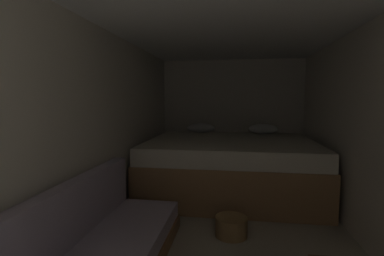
# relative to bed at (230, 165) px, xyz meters

# --- Properties ---
(ground_plane) EXTENTS (7.39, 7.39, 0.00)m
(ground_plane) POSITION_rel_bed_xyz_m (0.00, -1.66, -0.40)
(ground_plane) COLOR #A39984
(wall_back) EXTENTS (2.61, 0.05, 2.08)m
(wall_back) POSITION_rel_bed_xyz_m (0.00, 1.07, 0.64)
(wall_back) COLOR beige
(wall_back) RESTS_ON ground
(wall_left) EXTENTS (0.05, 5.39, 2.08)m
(wall_left) POSITION_rel_bed_xyz_m (-1.28, -1.66, 0.64)
(wall_left) COLOR beige
(wall_left) RESTS_ON ground
(wall_right) EXTENTS (0.05, 5.39, 2.08)m
(wall_right) POSITION_rel_bed_xyz_m (1.28, -1.66, 0.64)
(wall_right) COLOR beige
(wall_right) RESTS_ON ground
(ceiling_slab) EXTENTS (2.61, 5.39, 0.05)m
(ceiling_slab) POSITION_rel_bed_xyz_m (0.00, -1.66, 1.71)
(ceiling_slab) COLOR white
(ceiling_slab) RESTS_ON wall_left
(bed) EXTENTS (2.39, 2.00, 0.96)m
(bed) POSITION_rel_bed_xyz_m (0.00, 0.00, 0.00)
(bed) COLOR #9E7247
(bed) RESTS_ON ground
(wicker_basket) EXTENTS (0.32, 0.32, 0.20)m
(wicker_basket) POSITION_rel_bed_xyz_m (0.04, -1.41, -0.30)
(wicker_basket) COLOR olive
(wicker_basket) RESTS_ON ground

